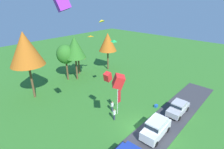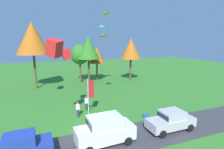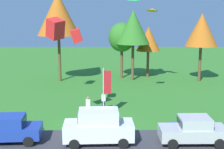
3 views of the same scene
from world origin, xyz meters
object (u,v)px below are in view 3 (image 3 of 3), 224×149
(person_on_lawn, at_px, (104,101))
(kite_delta_high_left, at_px, (152,10))
(tree_left_of_center, at_px, (122,37))
(cooler_box, at_px, (174,125))
(tree_lone_near, at_px, (202,30))
(tree_far_right, at_px, (58,14))
(car_sedan_mid_row, at_px, (193,129))
(tree_right_of_center, at_px, (133,27))
(tree_center_back, at_px, (148,39))
(car_sedan_near_entrance, at_px, (8,128))
(kite_box_topmost, at_px, (55,29))
(kite_box_mid_center, at_px, (76,36))
(car_suv_by_flagpole, at_px, (99,125))
(flag_banner, at_px, (106,85))
(person_watching_sky, at_px, (88,106))

(person_on_lawn, height_order, kite_delta_high_left, kite_delta_high_left)
(tree_left_of_center, height_order, cooler_box, tree_left_of_center)
(tree_lone_near, bearing_deg, kite_delta_high_left, -164.95)
(tree_far_right, bearing_deg, kite_delta_high_left, -9.69)
(car_sedan_mid_row, height_order, tree_right_of_center, tree_right_of_center)
(tree_center_back, height_order, tree_lone_near, tree_lone_near)
(car_sedan_near_entrance, height_order, kite_box_topmost, kite_box_topmost)
(tree_left_of_center, bearing_deg, kite_box_mid_center, -105.30)
(person_on_lawn, distance_m, tree_right_of_center, 14.88)
(car_sedan_mid_row, bearing_deg, tree_lone_near, 73.27)
(car_sedan_mid_row, distance_m, tree_lone_near, 21.45)
(person_on_lawn, bearing_deg, car_sedan_near_entrance, -131.17)
(person_on_lawn, distance_m, kite_box_topmost, 8.44)
(car_suv_by_flagpole, bearing_deg, car_sedan_mid_row, -0.79)
(car_sedan_near_entrance, distance_m, kite_box_mid_center, 9.17)
(car_sedan_near_entrance, xyz_separation_m, person_on_lawn, (6.23, 7.12, -0.16))
(flag_banner, bearing_deg, car_sedan_near_entrance, -136.63)
(person_watching_sky, bearing_deg, cooler_box, -22.17)
(tree_lone_near, xyz_separation_m, kite_delta_high_left, (-6.49, -1.74, 2.50))
(car_sedan_near_entrance, bearing_deg, cooler_box, 13.63)
(tree_center_back, bearing_deg, person_on_lawn, -110.58)
(car_sedan_near_entrance, relative_size, kite_box_mid_center, 4.29)
(person_watching_sky, distance_m, tree_center_back, 18.79)
(car_sedan_near_entrance, bearing_deg, kite_delta_high_left, 56.43)
(tree_left_of_center, distance_m, tree_center_back, 3.73)
(tree_left_of_center, relative_size, tree_center_back, 1.09)
(person_on_lawn, height_order, kite_box_topmost, kite_box_topmost)
(tree_right_of_center, bearing_deg, person_on_lawn, -104.99)
(person_on_lawn, relative_size, tree_lone_near, 0.20)
(tree_far_right, distance_m, kite_box_mid_center, 14.47)
(car_sedan_near_entrance, distance_m, tree_lone_near, 27.34)
(car_suv_by_flagpole, relative_size, cooler_box, 8.34)
(person_on_lawn, xyz_separation_m, kite_box_mid_center, (-2.17, -1.23, 5.91))
(flag_banner, height_order, kite_box_mid_center, kite_box_mid_center)
(car_sedan_near_entrance, height_order, tree_lone_near, tree_lone_near)
(car_suv_by_flagpole, bearing_deg, cooler_box, 28.50)
(tree_center_back, bearing_deg, car_sedan_mid_row, -89.12)
(kite_delta_high_left, relative_size, kite_box_topmost, 0.99)
(tree_center_back, height_order, flag_banner, tree_center_back)
(person_watching_sky, relative_size, kite_delta_high_left, 1.26)
(tree_left_of_center, distance_m, kite_box_mid_center, 16.37)
(car_sedan_near_entrance, height_order, kite_box_mid_center, kite_box_mid_center)
(tree_lone_near, bearing_deg, cooler_box, -111.62)
(person_watching_sky, xyz_separation_m, flag_banner, (1.52, 0.55, 1.68))
(tree_left_of_center, xyz_separation_m, flag_banner, (-1.89, -15.51, -2.93))
(car_suv_by_flagpole, relative_size, flag_banner, 1.16)
(car_suv_by_flagpole, bearing_deg, flag_banner, 86.24)
(tree_far_right, bearing_deg, car_sedan_mid_row, -59.10)
(kite_box_topmost, bearing_deg, tree_lone_near, 46.73)
(tree_lone_near, distance_m, kite_delta_high_left, 7.17)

